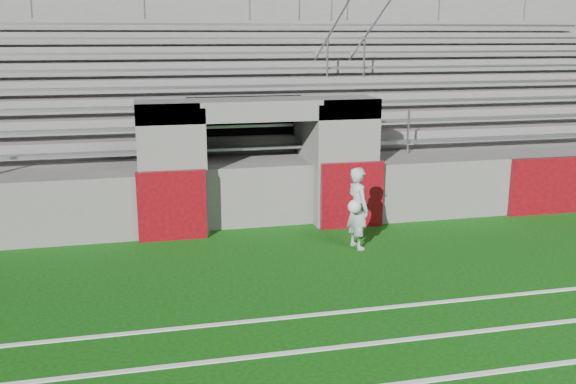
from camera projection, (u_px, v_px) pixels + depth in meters
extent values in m
plane|color=#0D440B|center=(302.00, 288.00, 9.96)|extent=(90.00, 90.00, 0.00)
cube|color=white|center=(341.00, 347.00, 8.07)|extent=(28.00, 0.09, 0.01)
cube|color=white|center=(320.00, 314.00, 9.01)|extent=(28.00, 0.09, 0.01)
cube|color=#5E5C59|center=(169.00, 168.00, 12.56)|extent=(1.20, 1.00, 2.60)
cube|color=#5E5C59|center=(344.00, 160.00, 13.36)|extent=(1.20, 1.00, 2.60)
cube|color=black|center=(245.00, 152.00, 14.58)|extent=(2.60, 0.20, 2.50)
cube|color=#5E5C59|center=(199.00, 163.00, 13.29)|extent=(0.10, 2.20, 2.50)
cube|color=#5E5C59|center=(307.00, 158.00, 13.80)|extent=(0.10, 2.20, 2.50)
cube|color=#5E5C59|center=(259.00, 109.00, 12.70)|extent=(4.80, 1.00, 0.40)
cube|color=#5E5C59|center=(232.00, 141.00, 16.64)|extent=(26.00, 8.00, 0.20)
cube|color=#5E5C59|center=(232.00, 165.00, 16.79)|extent=(26.00, 8.00, 1.05)
cube|color=#54070D|center=(172.00, 205.00, 12.18)|extent=(1.30, 0.15, 1.35)
cube|color=#54070D|center=(352.00, 195.00, 12.98)|extent=(1.30, 0.15, 1.35)
cube|color=#54070D|center=(556.00, 185.00, 14.04)|extent=(2.20, 0.15, 1.25)
cube|color=gray|center=(251.00, 148.00, 13.80)|extent=(23.00, 0.28, 0.06)
cube|color=#5E5C59|center=(245.00, 143.00, 14.61)|extent=(24.00, 0.75, 0.38)
cube|color=gray|center=(245.00, 126.00, 14.42)|extent=(23.00, 0.28, 0.06)
cube|color=#5E5C59|center=(239.00, 130.00, 15.27)|extent=(24.00, 0.75, 0.76)
cube|color=gray|center=(240.00, 105.00, 15.03)|extent=(23.00, 0.28, 0.06)
cube|color=#5E5C59|center=(235.00, 118.00, 15.94)|extent=(24.00, 0.75, 1.14)
cube|color=gray|center=(234.00, 86.00, 15.65)|extent=(23.00, 0.28, 0.06)
cube|color=#5E5C59|center=(230.00, 107.00, 16.60)|extent=(24.00, 0.75, 1.52)
cube|color=gray|center=(230.00, 69.00, 16.27)|extent=(23.00, 0.28, 0.06)
cube|color=#5E5C59|center=(226.00, 97.00, 17.26)|extent=(24.00, 0.75, 1.90)
cube|color=gray|center=(225.00, 53.00, 16.89)|extent=(23.00, 0.28, 0.06)
cube|color=#5E5C59|center=(222.00, 88.00, 17.93)|extent=(24.00, 0.75, 2.28)
cube|color=gray|center=(221.00, 38.00, 17.51)|extent=(23.00, 0.28, 0.06)
cube|color=#5E5C59|center=(219.00, 80.00, 18.59)|extent=(24.00, 0.75, 2.66)
cube|color=gray|center=(218.00, 24.00, 18.13)|extent=(23.00, 0.28, 0.06)
cube|color=#5E5C59|center=(216.00, 76.00, 19.22)|extent=(26.00, 0.60, 5.29)
cylinder|color=#A5A8AD|center=(366.00, 133.00, 14.02)|extent=(0.05, 0.05, 1.00)
cylinder|color=#A5A8AD|center=(327.00, 58.00, 16.50)|extent=(0.05, 0.05, 1.00)
cylinder|color=#A5A8AD|center=(299.00, 2.00, 18.98)|extent=(0.05, 0.05, 1.00)
cylinder|color=#A5A8AD|center=(328.00, 38.00, 16.38)|extent=(0.05, 6.02, 3.08)
cylinder|color=#A5A8AD|center=(408.00, 131.00, 14.25)|extent=(0.05, 0.05, 1.00)
cylinder|color=#A5A8AD|center=(364.00, 57.00, 16.72)|extent=(0.05, 0.05, 1.00)
cylinder|color=#A5A8AD|center=(331.00, 2.00, 19.20)|extent=(0.05, 0.05, 1.00)
cylinder|color=#A5A8AD|center=(365.00, 38.00, 16.61)|extent=(0.05, 6.02, 3.08)
cylinder|color=#A5A8AD|center=(249.00, 0.00, 18.63)|extent=(0.05, 0.05, 1.10)
cylinder|color=#A5A8AD|center=(347.00, 1.00, 19.30)|extent=(0.05, 0.05, 1.10)
cylinder|color=#A5A8AD|center=(439.00, 2.00, 19.97)|extent=(0.05, 0.05, 1.10)
cylinder|color=#A5A8AD|center=(525.00, 3.00, 20.63)|extent=(0.05, 0.05, 1.10)
imported|color=#9EA4A7|center=(358.00, 208.00, 11.69)|extent=(0.46, 0.61, 1.52)
sphere|color=white|center=(355.00, 207.00, 11.40)|extent=(0.24, 0.24, 0.24)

